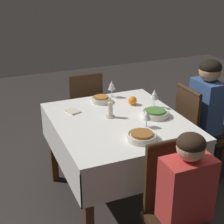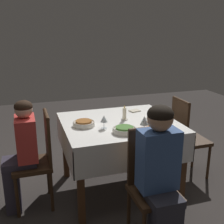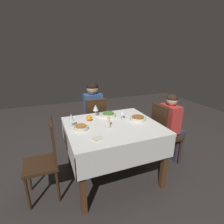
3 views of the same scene
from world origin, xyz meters
The scene contains 16 objects.
ground_plane centered at (0.00, 0.00, 0.00)m, with size 8.00×8.00×0.00m, color #332D2B.
dining_table centered at (0.00, 0.00, 0.67)m, with size 1.15×1.02×0.78m.
chair_north centered at (-0.01, 0.76, 0.52)m, with size 0.36×0.37×0.95m.
chair_east centered at (0.83, 0.03, 0.52)m, with size 0.37×0.36×0.95m.
chair_west centered at (-0.83, -0.03, 0.52)m, with size 0.37×0.36×0.95m.
person_adult_denim centered at (-0.01, 0.91, 0.67)m, with size 0.30×0.34×1.18m.
person_child_red centered at (0.98, 0.03, 0.59)m, with size 0.33×0.30×1.08m.
bowl_north centered at (0.06, 0.30, 0.80)m, with size 0.22×0.22×0.06m.
wine_glass_north centered at (-0.11, 0.38, 0.90)m, with size 0.08×0.08×0.17m.
bowl_east centered at (0.37, 0.02, 0.80)m, with size 0.22×0.22×0.06m.
wine_glass_east centered at (0.20, 0.14, 0.87)m, with size 0.07×0.07×0.13m.
bowl_west centered at (-0.40, 0.01, 0.80)m, with size 0.17×0.17×0.06m.
wine_glass_west centered at (-0.49, 0.14, 0.89)m, with size 0.07×0.07×0.16m.
candle_centerpiece centered at (-0.07, -0.04, 0.83)m, with size 0.07×0.07×0.15m.
orange_fruit centered at (-0.24, 0.24, 0.82)m, with size 0.08×0.08×0.08m, color orange.
napkin_red_folded centered at (-0.29, -0.29, 0.78)m, with size 0.14×0.12×0.01m.
Camera 2 is at (0.90, 2.57, 1.71)m, focal length 45.00 mm.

